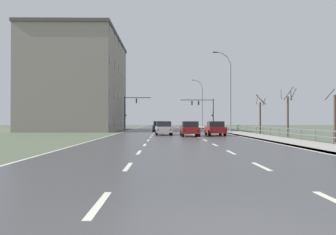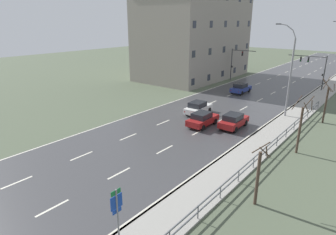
{
  "view_description": "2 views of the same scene",
  "coord_description": "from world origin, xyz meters",
  "px_view_note": "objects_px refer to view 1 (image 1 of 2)",
  "views": [
    {
      "loc": [
        -1.11,
        -4.62,
        1.62
      ],
      "look_at": [
        -0.09,
        68.72,
        2.33
      ],
      "focal_mm": 36.82,
      "sensor_mm": 36.0,
      "label": 1
    },
    {
      "loc": [
        17.14,
        5.64,
        10.87
      ],
      "look_at": [
        0.0,
        26.96,
        1.65
      ],
      "focal_mm": 30.77,
      "sensor_mm": 36.0,
      "label": 2
    }
  ],
  "objects_px": {
    "car_distant": "(164,128)",
    "brick_building": "(79,84)",
    "car_mid_centre": "(215,128)",
    "car_far_left": "(190,129)",
    "street_lamp_distant": "(202,104)",
    "street_lamp_midground": "(229,93)",
    "traffic_signal_right": "(205,108)",
    "traffic_signal_left": "(129,108)",
    "car_near_right": "(159,126)"
  },
  "relations": [
    {
      "from": "car_distant",
      "to": "brick_building",
      "type": "distance_m",
      "value": 25.71
    },
    {
      "from": "car_mid_centre",
      "to": "car_far_left",
      "type": "relative_size",
      "value": 1.01
    },
    {
      "from": "street_lamp_distant",
      "to": "car_distant",
      "type": "bearing_deg",
      "value": -102.66
    },
    {
      "from": "car_far_left",
      "to": "brick_building",
      "type": "relative_size",
      "value": 0.18
    },
    {
      "from": "street_lamp_midground",
      "to": "car_far_left",
      "type": "height_order",
      "value": "street_lamp_midground"
    },
    {
      "from": "traffic_signal_right",
      "to": "traffic_signal_left",
      "type": "height_order",
      "value": "traffic_signal_left"
    },
    {
      "from": "car_near_right",
      "to": "car_mid_centre",
      "type": "bearing_deg",
      "value": -65.92
    },
    {
      "from": "street_lamp_midground",
      "to": "traffic_signal_right",
      "type": "height_order",
      "value": "street_lamp_midground"
    },
    {
      "from": "traffic_signal_left",
      "to": "car_far_left",
      "type": "distance_m",
      "value": 26.78
    },
    {
      "from": "street_lamp_distant",
      "to": "traffic_signal_right",
      "type": "height_order",
      "value": "street_lamp_distant"
    },
    {
      "from": "car_distant",
      "to": "street_lamp_distant",
      "type": "bearing_deg",
      "value": 74.99
    },
    {
      "from": "traffic_signal_left",
      "to": "street_lamp_distant",
      "type": "bearing_deg",
      "value": 47.82
    },
    {
      "from": "street_lamp_distant",
      "to": "car_mid_centre",
      "type": "relative_size",
      "value": 2.61
    },
    {
      "from": "street_lamp_midground",
      "to": "car_mid_centre",
      "type": "distance_m",
      "value": 9.04
    },
    {
      "from": "street_lamp_midground",
      "to": "car_far_left",
      "type": "xyz_separation_m",
      "value": [
        -5.81,
        -8.94,
        -4.4
      ]
    },
    {
      "from": "car_distant",
      "to": "brick_building",
      "type": "xyz_separation_m",
      "value": [
        -14.38,
        20.08,
        7.14
      ]
    },
    {
      "from": "traffic_signal_right",
      "to": "car_near_right",
      "type": "bearing_deg",
      "value": -129.92
    },
    {
      "from": "street_lamp_midground",
      "to": "car_near_right",
      "type": "relative_size",
      "value": 2.56
    },
    {
      "from": "car_distant",
      "to": "traffic_signal_left",
      "type": "bearing_deg",
      "value": 103.04
    },
    {
      "from": "traffic_signal_right",
      "to": "car_distant",
      "type": "height_order",
      "value": "traffic_signal_right"
    },
    {
      "from": "street_lamp_midground",
      "to": "brick_building",
      "type": "xyz_separation_m",
      "value": [
        -22.89,
        14.43,
        2.74
      ]
    },
    {
      "from": "car_mid_centre",
      "to": "street_lamp_distant",
      "type": "bearing_deg",
      "value": 84.45
    },
    {
      "from": "car_near_right",
      "to": "car_distant",
      "type": "distance_m",
      "value": 13.33
    },
    {
      "from": "street_lamp_distant",
      "to": "car_near_right",
      "type": "bearing_deg",
      "value": -110.51
    },
    {
      "from": "street_lamp_distant",
      "to": "car_distant",
      "type": "height_order",
      "value": "street_lamp_distant"
    },
    {
      "from": "car_far_left",
      "to": "traffic_signal_right",
      "type": "bearing_deg",
      "value": 79.45
    },
    {
      "from": "street_lamp_midground",
      "to": "car_far_left",
      "type": "bearing_deg",
      "value": -123.04
    },
    {
      "from": "street_lamp_midground",
      "to": "traffic_signal_left",
      "type": "distance_m",
      "value": 21.8
    },
    {
      "from": "traffic_signal_right",
      "to": "car_far_left",
      "type": "relative_size",
      "value": 1.46
    },
    {
      "from": "traffic_signal_right",
      "to": "brick_building",
      "type": "bearing_deg",
      "value": -172.46
    },
    {
      "from": "car_distant",
      "to": "brick_building",
      "type": "height_order",
      "value": "brick_building"
    },
    {
      "from": "brick_building",
      "to": "car_far_left",
      "type": "bearing_deg",
      "value": -53.84
    },
    {
      "from": "traffic_signal_left",
      "to": "car_distant",
      "type": "xyz_separation_m",
      "value": [
        6.01,
        -21.84,
        -3.09
      ]
    },
    {
      "from": "car_mid_centre",
      "to": "car_near_right",
      "type": "height_order",
      "value": "same"
    },
    {
      "from": "traffic_signal_left",
      "to": "car_far_left",
      "type": "relative_size",
      "value": 1.45
    },
    {
      "from": "traffic_signal_left",
      "to": "brick_building",
      "type": "xyz_separation_m",
      "value": [
        -8.36,
        -1.76,
        4.05
      ]
    },
    {
      "from": "car_near_right",
      "to": "brick_building",
      "type": "relative_size",
      "value": 0.18
    },
    {
      "from": "brick_building",
      "to": "traffic_signal_left",
      "type": "bearing_deg",
      "value": 11.9
    },
    {
      "from": "street_lamp_midground",
      "to": "street_lamp_distant",
      "type": "xyz_separation_m",
      "value": [
        -0.01,
        32.22,
        0.09
      ]
    },
    {
      "from": "street_lamp_midground",
      "to": "traffic_signal_left",
      "type": "bearing_deg",
      "value": 131.9
    },
    {
      "from": "car_far_left",
      "to": "car_near_right",
      "type": "xyz_separation_m",
      "value": [
        -3.38,
        16.6,
        0.0
      ]
    },
    {
      "from": "traffic_signal_right",
      "to": "car_distant",
      "type": "xyz_separation_m",
      "value": [
        -7.39,
        -22.96,
        -3.14
      ]
    },
    {
      "from": "car_distant",
      "to": "car_near_right",
      "type": "bearing_deg",
      "value": 90.57
    },
    {
      "from": "street_lamp_distant",
      "to": "traffic_signal_left",
      "type": "bearing_deg",
      "value": -132.18
    },
    {
      "from": "traffic_signal_left",
      "to": "street_lamp_midground",
      "type": "bearing_deg",
      "value": -48.1
    },
    {
      "from": "car_distant",
      "to": "car_far_left",
      "type": "bearing_deg",
      "value": -52.91
    },
    {
      "from": "car_far_left",
      "to": "street_lamp_distant",
      "type": "bearing_deg",
      "value": 81.56
    },
    {
      "from": "street_lamp_distant",
      "to": "car_far_left",
      "type": "xyz_separation_m",
      "value": [
        -5.8,
        -41.16,
        -4.49
      ]
    },
    {
      "from": "traffic_signal_left",
      "to": "car_near_right",
      "type": "relative_size",
      "value": 1.44
    },
    {
      "from": "traffic_signal_left",
      "to": "brick_building",
      "type": "height_order",
      "value": "brick_building"
    }
  ]
}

